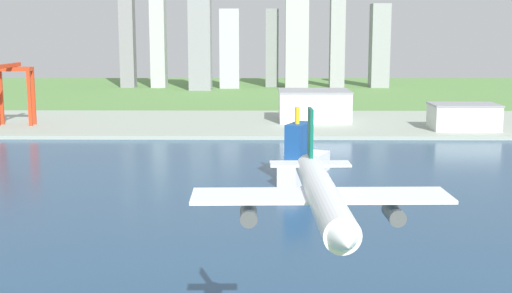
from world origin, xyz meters
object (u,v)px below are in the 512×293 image
at_px(port_crane_red, 13,81).
at_px(ferry_boat, 303,159).
at_px(airplane_landing, 323,196).
at_px(warehouse_main, 314,105).
at_px(warehouse_annex, 464,116).

bearing_deg(port_crane_red, ferry_boat, -40.53).
xyz_separation_m(airplane_landing, warehouse_main, (28.77, 405.04, -30.68)).
height_order(warehouse_main, warehouse_annex, warehouse_main).
height_order(ferry_boat, warehouse_main, ferry_boat).
xyz_separation_m(port_crane_red, warehouse_main, (208.67, 27.82, -19.71)).
bearing_deg(warehouse_annex, airplane_landing, -109.07).
relative_size(port_crane_red, warehouse_main, 0.89).
relative_size(warehouse_main, warehouse_annex, 1.17).
bearing_deg(warehouse_annex, ferry_boat, -128.10).
xyz_separation_m(airplane_landing, warehouse_annex, (125.10, 361.93, -33.35)).
relative_size(airplane_landing, ferry_boat, 0.93).
bearing_deg(airplane_landing, warehouse_main, 85.94).
height_order(ferry_boat, port_crane_red, port_crane_red).
height_order(ferry_boat, warehouse_annex, ferry_boat).
height_order(airplane_landing, warehouse_annex, airplane_landing).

